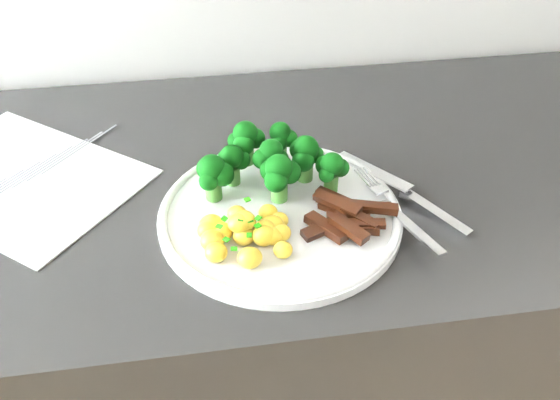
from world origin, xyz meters
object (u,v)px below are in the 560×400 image
at_px(fork, 399,213).
at_px(knife, 417,201).
at_px(counter, 210,376).
at_px(potatoes, 245,232).
at_px(beef_strips, 345,216).
at_px(plate, 280,213).
at_px(broccoli, 268,159).
at_px(recipe_paper, 20,178).

distance_m(fork, knife, 0.05).
bearing_deg(counter, knife, -18.88).
relative_size(potatoes, beef_strips, 0.88).
relative_size(plate, fork, 1.69).
bearing_deg(fork, plate, 166.62).
relative_size(broccoli, beef_strips, 1.55).
distance_m(counter, beef_strips, 0.52).
distance_m(plate, knife, 0.18).
bearing_deg(counter, fork, -27.14).
xyz_separation_m(broccoli, knife, (0.18, -0.06, -0.04)).
xyz_separation_m(potatoes, beef_strips, (0.12, 0.01, -0.00)).
relative_size(potatoes, fork, 0.61).
bearing_deg(broccoli, knife, -18.30).
xyz_separation_m(recipe_paper, potatoes, (0.29, -0.18, 0.02)).
xyz_separation_m(counter, broccoli, (0.11, -0.04, 0.50)).
relative_size(counter, beef_strips, 19.03).
bearing_deg(beef_strips, broccoli, 132.49).
bearing_deg(broccoli, fork, -31.90).
bearing_deg(counter, broccoli, -19.86).
xyz_separation_m(broccoli, fork, (0.15, -0.09, -0.03)).
bearing_deg(recipe_paper, fork, -19.52).
bearing_deg(plate, recipe_paper, 158.03).
bearing_deg(knife, broccoli, 161.70).
xyz_separation_m(plate, knife, (0.18, -0.00, 0.00)).
distance_m(beef_strips, knife, 0.11).
relative_size(counter, knife, 12.41).
bearing_deg(plate, counter, 139.52).
distance_m(beef_strips, fork, 0.07).
relative_size(potatoes, knife, 0.57).
bearing_deg(plate, beef_strips, -22.34).
distance_m(counter, knife, 0.55).
xyz_separation_m(broccoli, beef_strips, (0.08, -0.09, -0.03)).
bearing_deg(fork, counter, 152.86).
relative_size(recipe_paper, beef_strips, 3.12).
height_order(counter, beef_strips, beef_strips).
relative_size(broccoli, potatoes, 1.76).
bearing_deg(potatoes, recipe_paper, 147.93).
distance_m(recipe_paper, fork, 0.51).
bearing_deg(beef_strips, fork, -2.34).
distance_m(counter, recipe_paper, 0.50).
relative_size(recipe_paper, plate, 1.28).
bearing_deg(knife, potatoes, -168.99).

